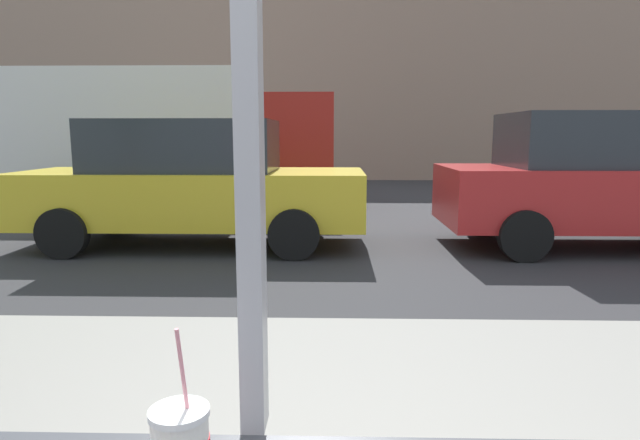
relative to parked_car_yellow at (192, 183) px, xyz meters
The scene contains 6 objects.
ground_plane 2.59m from the parked_car_yellow, 42.15° to the left, with size 60.00×60.00×0.00m, color #2D2D30.
sidewalk_strip 5.16m from the parked_car_yellow, 69.24° to the right, with size 16.00×2.80×0.13m, color gray.
building_facade_far 12.04m from the parked_car_yellow, 81.20° to the left, with size 28.00×1.20×6.49m, color gray.
parked_car_yellow is the anchor object (origin of this frame).
parked_car_red 5.59m from the parked_car_yellow, ahead, with size 4.31×1.93×1.83m.
box_truck 4.47m from the parked_car_yellow, 111.60° to the left, with size 6.93×2.44×2.84m.
Camera 1 is at (0.17, -0.99, 1.54)m, focal length 30.05 mm.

